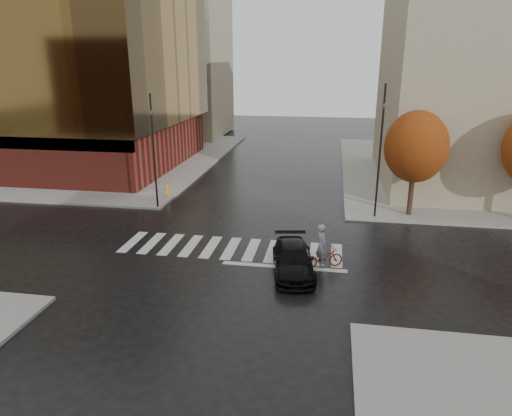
{
  "coord_description": "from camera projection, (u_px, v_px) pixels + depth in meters",
  "views": [
    {
      "loc": [
        4.98,
        -21.18,
        9.47
      ],
      "look_at": [
        1.18,
        1.46,
        2.0
      ],
      "focal_mm": 32.0,
      "sensor_mm": 36.0,
      "label": 1
    }
  ],
  "objects": [
    {
      "name": "cyclist",
      "position": [
        323.0,
        253.0,
        21.65
      ],
      "size": [
        2.02,
        1.33,
        2.17
      ],
      "rotation": [
        0.0,
        0.0,
        1.95
      ],
      "color": "maroon",
      "rests_on": "ground"
    },
    {
      "name": "traffic_light_nw",
      "position": [
        153.0,
        144.0,
        29.13
      ],
      "size": [
        0.19,
        0.15,
        7.36
      ],
      "rotation": [
        0.0,
        0.0,
        -1.56
      ],
      "color": "black",
      "rests_on": "sidewalk_nw"
    },
    {
      "name": "building_nw_far",
      "position": [
        169.0,
        54.0,
        57.66
      ],
      "size": [
        14.0,
        12.0,
        20.0
      ],
      "primitive_type": "cube",
      "color": "gray",
      "rests_on": "sidewalk_nw"
    },
    {
      "name": "sedan",
      "position": [
        293.0,
        260.0,
        21.14
      ],
      "size": [
        2.53,
        4.72,
        1.3
      ],
      "primitive_type": "imported",
      "rotation": [
        0.0,
        0.0,
        0.17
      ],
      "color": "black",
      "rests_on": "ground"
    },
    {
      "name": "building_ne_tan",
      "position": [
        499.0,
        64.0,
        34.01
      ],
      "size": [
        16.0,
        16.0,
        18.0
      ],
      "primitive_type": "cube",
      "color": "gray",
      "rests_on": "sidewalk_ne"
    },
    {
      "name": "tree_ne_a",
      "position": [
        416.0,
        147.0,
        27.56
      ],
      "size": [
        3.8,
        3.8,
        6.5
      ],
      "color": "black",
      "rests_on": "sidewalk_ne"
    },
    {
      "name": "traffic_light_ne",
      "position": [
        381.0,
        142.0,
        27.06
      ],
      "size": [
        0.19,
        0.22,
        8.05
      ],
      "rotation": [
        0.0,
        0.0,
        2.99
      ],
      "color": "black",
      "rests_on": "sidewalk_ne"
    },
    {
      "name": "office_glass",
      "position": [
        35.0,
        74.0,
        41.35
      ],
      "size": [
        27.0,
        19.0,
        16.0
      ],
      "color": "maroon",
      "rests_on": "sidewalk_nw"
    },
    {
      "name": "ground",
      "position": [
        229.0,
        252.0,
        23.58
      ],
      "size": [
        120.0,
        120.0,
        0.0
      ],
      "primitive_type": "plane",
      "color": "black",
      "rests_on": "ground"
    },
    {
      "name": "fire_hydrant",
      "position": [
        167.0,
        190.0,
        32.66
      ],
      "size": [
        0.29,
        0.29,
        0.82
      ],
      "color": "#F9A20E",
      "rests_on": "sidewalk_nw"
    },
    {
      "name": "crosswalk",
      "position": [
        231.0,
        248.0,
        24.05
      ],
      "size": [
        12.0,
        3.0,
        0.01
      ],
      "primitive_type": "cube",
      "color": "silver",
      "rests_on": "ground"
    },
    {
      "name": "manhole",
      "position": [
        294.0,
        242.0,
        24.91
      ],
      "size": [
        0.55,
        0.55,
        0.01
      ],
      "primitive_type": "cylinder",
      "rotation": [
        0.0,
        0.0,
        -0.03
      ],
      "color": "#4B321B",
      "rests_on": "ground"
    },
    {
      "name": "sidewalk_nw",
      "position": [
        74.0,
        156.0,
        46.56
      ],
      "size": [
        30.0,
        30.0,
        0.15
      ],
      "primitive_type": "cube",
      "color": "gray",
      "rests_on": "ground"
    }
  ]
}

